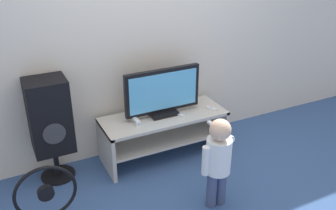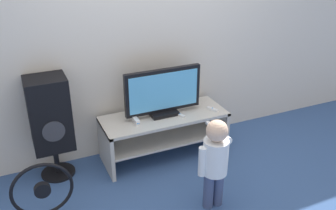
% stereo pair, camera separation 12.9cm
% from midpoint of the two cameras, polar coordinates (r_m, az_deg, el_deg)
% --- Properties ---
extents(ground_plane, '(16.00, 16.00, 0.00)m').
position_cam_midpoint_polar(ground_plane, '(3.88, 0.01, -9.35)').
color(ground_plane, '#38568C').
extents(wall_back, '(10.00, 0.06, 2.60)m').
position_cam_midpoint_polar(wall_back, '(3.82, -3.88, 11.55)').
color(wall_back, silver).
rests_on(wall_back, ground_plane).
extents(tv_stand, '(1.29, 0.49, 0.48)m').
position_cam_midpoint_polar(tv_stand, '(3.90, -1.60, -3.62)').
color(tv_stand, beige).
rests_on(tv_stand, ground_plane).
extents(television, '(0.80, 0.20, 0.49)m').
position_cam_midpoint_polar(television, '(3.74, -1.81, 1.85)').
color(television, black).
rests_on(television, tv_stand).
extents(game_console, '(0.04, 0.18, 0.05)m').
position_cam_midpoint_polar(game_console, '(3.69, -6.00, -2.35)').
color(game_console, white).
rests_on(game_console, tv_stand).
extents(remote_primary, '(0.08, 0.13, 0.03)m').
position_cam_midpoint_polar(remote_primary, '(3.96, 5.70, -0.53)').
color(remote_primary, white).
rests_on(remote_primary, tv_stand).
extents(remote_secondary, '(0.07, 0.13, 0.03)m').
position_cam_midpoint_polar(remote_secondary, '(3.81, 0.79, -1.48)').
color(remote_secondary, white).
rests_on(remote_secondary, tv_stand).
extents(child, '(0.32, 0.47, 0.84)m').
position_cam_midpoint_polar(child, '(3.16, 6.46, -7.71)').
color(child, '#3F4C72').
rests_on(child, ground_plane).
extents(speaker_tower, '(0.37, 0.33, 1.02)m').
position_cam_midpoint_polar(speaker_tower, '(3.59, -18.58, -1.86)').
color(speaker_tower, black).
rests_on(speaker_tower, ground_plane).
extents(floor_fan, '(0.49, 0.25, 0.59)m').
position_cam_midpoint_polar(floor_fan, '(3.20, -19.06, -13.78)').
color(floor_fan, black).
rests_on(floor_fan, ground_plane).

